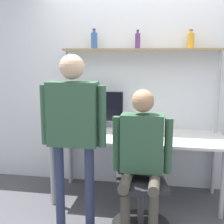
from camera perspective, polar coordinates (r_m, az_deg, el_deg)
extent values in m
plane|color=#4C4C51|center=(3.49, 3.75, -18.13)|extent=(12.00, 12.00, 0.00)
cube|color=silver|center=(3.91, 5.36, 5.74)|extent=(8.00, 0.06, 2.70)
cube|color=silver|center=(3.60, 4.63, -4.45)|extent=(1.94, 0.79, 0.03)
cylinder|color=#A5A5AA|center=(3.61, -10.83, -10.93)|extent=(0.05, 0.05, 0.73)
cylinder|color=#A5A5AA|center=(3.44, 19.60, -12.45)|extent=(0.05, 0.05, 0.73)
cylinder|color=#A5A5AA|center=(4.20, -7.57, -7.73)|extent=(0.05, 0.05, 0.73)
cylinder|color=#A5A5AA|center=(4.06, 18.08, -8.83)|extent=(0.05, 0.05, 0.73)
cube|color=#997A56|center=(3.74, 5.25, 11.31)|extent=(1.84, 0.24, 0.02)
cylinder|color=#B2B2B7|center=(4.00, -7.93, -1.16)|extent=(0.04, 0.04, 1.74)
cylinder|color=#B2B2B7|center=(3.85, 18.52, -2.06)|extent=(0.04, 0.04, 1.74)
cylinder|color=#B7B7BC|center=(3.91, -2.19, -2.88)|extent=(0.19, 0.19, 0.01)
cylinder|color=#B7B7BC|center=(3.90, -2.20, -2.15)|extent=(0.06, 0.06, 0.09)
cube|color=#B7B7BC|center=(3.87, -2.20, 1.13)|extent=(0.60, 0.01, 0.38)
cube|color=black|center=(3.86, -2.22, 1.11)|extent=(0.57, 0.02, 0.36)
cube|color=silver|center=(3.35, 5.45, -5.22)|extent=(0.31, 0.22, 0.01)
cube|color=black|center=(3.34, 5.43, -5.20)|extent=(0.27, 0.12, 0.00)
cube|color=silver|center=(3.41, 5.61, -2.99)|extent=(0.31, 0.04, 0.22)
cube|color=#194C8C|center=(3.41, 5.60, -3.03)|extent=(0.28, 0.03, 0.19)
cube|color=silver|center=(3.35, 10.17, -5.35)|extent=(0.07, 0.15, 0.01)
cube|color=black|center=(3.35, 10.18, -5.26)|extent=(0.06, 0.13, 0.00)
cylinder|color=#4C4C51|center=(3.13, 5.29, -16.53)|extent=(0.06, 0.06, 0.38)
cube|color=#26262B|center=(3.03, 5.36, -12.87)|extent=(0.55, 0.55, 0.05)
cube|color=#26262B|center=(3.14, 4.94, -7.16)|extent=(0.41, 0.13, 0.45)
cylinder|color=#4C473D|center=(2.99, 2.43, -17.93)|extent=(0.09, 0.09, 0.49)
cylinder|color=#4C473D|center=(2.97, 7.57, -18.21)|extent=(0.09, 0.09, 0.49)
cylinder|color=#4C473D|center=(2.89, 2.56, -12.54)|extent=(0.10, 0.38, 0.10)
cylinder|color=#4C473D|center=(2.87, 7.74, -12.79)|extent=(0.10, 0.38, 0.10)
cube|color=#33593F|center=(2.93, 5.53, -5.65)|extent=(0.39, 0.20, 0.55)
cylinder|color=#33593F|center=(2.96, 0.85, -5.76)|extent=(0.08, 0.08, 0.52)
cylinder|color=#33593F|center=(2.93, 10.27, -6.13)|extent=(0.08, 0.08, 0.52)
sphere|color=tan|center=(2.85, 5.67, 2.05)|extent=(0.21, 0.21, 0.21)
cylinder|color=#2D3856|center=(3.14, -9.53, -13.18)|extent=(0.09, 0.09, 0.84)
cylinder|color=#2D3856|center=(3.06, -4.12, -13.72)|extent=(0.09, 0.09, 0.84)
cube|color=#33593F|center=(2.88, -7.17, -0.37)|extent=(0.46, 0.20, 0.59)
cylinder|color=#33593F|center=(2.98, -12.20, -0.47)|extent=(0.08, 0.08, 0.56)
cylinder|color=#33593F|center=(2.82, -1.84, -0.85)|extent=(0.08, 0.08, 0.56)
sphere|color=#D8AD8C|center=(2.83, -7.37, 8.19)|extent=(0.23, 0.23, 0.23)
cylinder|color=gold|center=(3.74, 14.18, 12.50)|extent=(0.08, 0.08, 0.17)
cylinder|color=gold|center=(3.74, 14.25, 14.00)|extent=(0.04, 0.04, 0.03)
cylinder|color=black|center=(3.74, 14.27, 14.32)|extent=(0.04, 0.04, 0.01)
cylinder|color=#335999|center=(3.83, -3.27, 12.89)|extent=(0.08, 0.08, 0.19)
cylinder|color=#335999|center=(3.84, -3.29, 14.54)|extent=(0.03, 0.03, 0.03)
cylinder|color=black|center=(3.84, -3.30, 14.89)|extent=(0.04, 0.04, 0.01)
cylinder|color=#593372|center=(3.75, 4.71, 12.81)|extent=(0.06, 0.06, 0.17)
cylinder|color=#593372|center=(3.75, 4.73, 14.36)|extent=(0.03, 0.03, 0.03)
cylinder|color=black|center=(3.75, 4.74, 14.68)|extent=(0.03, 0.03, 0.01)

